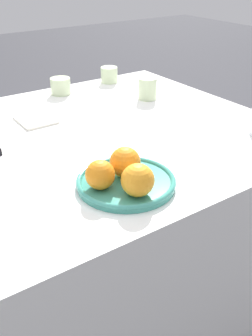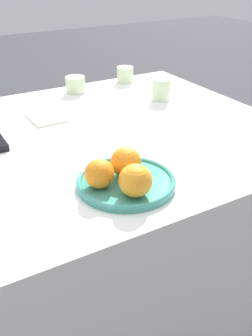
{
  "view_description": "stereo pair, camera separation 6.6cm",
  "coord_description": "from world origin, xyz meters",
  "px_view_note": "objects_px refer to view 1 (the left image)",
  "views": [
    {
      "loc": [
        -0.46,
        -1.01,
        1.24
      ],
      "look_at": [
        0.01,
        -0.33,
        0.79
      ],
      "focal_mm": 42.0,
      "sensor_mm": 36.0,
      "label": 1
    },
    {
      "loc": [
        -0.4,
        -1.04,
        1.24
      ],
      "look_at": [
        0.01,
        -0.33,
        0.79
      ],
      "focal_mm": 42.0,
      "sensor_mm": 36.0,
      "label": 2
    }
  ],
  "objects_px": {
    "fruit_platter": "(126,182)",
    "orange_1": "(125,162)",
    "cup_2": "(109,75)",
    "napkin": "(35,120)",
    "cup_0": "(61,86)",
    "orange_2": "(100,175)",
    "orange_0": "(138,180)",
    "cup_3": "(147,89)"
  },
  "relations": [
    {
      "from": "fruit_platter",
      "to": "orange_1",
      "type": "xyz_separation_m",
      "value": [
        0.01,
        0.02,
        0.04
      ]
    },
    {
      "from": "orange_1",
      "to": "cup_2",
      "type": "bearing_deg",
      "value": 60.19
    },
    {
      "from": "napkin",
      "to": "cup_0",
      "type": "bearing_deg",
      "value": 46.61
    },
    {
      "from": "orange_1",
      "to": "cup_2",
      "type": "distance_m",
      "value": 0.86
    },
    {
      "from": "napkin",
      "to": "fruit_platter",
      "type": "bearing_deg",
      "value": -88.33
    },
    {
      "from": "orange_2",
      "to": "orange_0",
      "type": "bearing_deg",
      "value": -53.09
    },
    {
      "from": "cup_3",
      "to": "orange_1",
      "type": "bearing_deg",
      "value": -132.32
    },
    {
      "from": "orange_0",
      "to": "orange_2",
      "type": "xyz_separation_m",
      "value": [
        -0.06,
        0.07,
        -0.0
      ]
    },
    {
      "from": "fruit_platter",
      "to": "orange_2",
      "type": "xyz_separation_m",
      "value": [
        -0.07,
        0.01,
        0.04
      ]
    },
    {
      "from": "cup_0",
      "to": "cup_3",
      "type": "distance_m",
      "value": 0.35
    },
    {
      "from": "cup_3",
      "to": "fruit_platter",
      "type": "bearing_deg",
      "value": -131.85
    },
    {
      "from": "orange_0",
      "to": "orange_2",
      "type": "distance_m",
      "value": 0.09
    },
    {
      "from": "fruit_platter",
      "to": "cup_2",
      "type": "height_order",
      "value": "cup_2"
    },
    {
      "from": "fruit_platter",
      "to": "orange_1",
      "type": "bearing_deg",
      "value": 61.18
    },
    {
      "from": "cup_0",
      "to": "napkin",
      "type": "bearing_deg",
      "value": -133.39
    },
    {
      "from": "fruit_platter",
      "to": "orange_0",
      "type": "relative_size",
      "value": 3.17
    },
    {
      "from": "orange_2",
      "to": "napkin",
      "type": "relative_size",
      "value": 0.52
    },
    {
      "from": "orange_1",
      "to": "napkin",
      "type": "relative_size",
      "value": 0.57
    },
    {
      "from": "orange_1",
      "to": "cup_0",
      "type": "distance_m",
      "value": 0.74
    },
    {
      "from": "orange_0",
      "to": "cup_2",
      "type": "bearing_deg",
      "value": 61.55
    },
    {
      "from": "fruit_platter",
      "to": "orange_1",
      "type": "distance_m",
      "value": 0.05
    },
    {
      "from": "orange_2",
      "to": "napkin",
      "type": "distance_m",
      "value": 0.52
    },
    {
      "from": "orange_2",
      "to": "orange_1",
      "type": "bearing_deg",
      "value": 9.61
    },
    {
      "from": "orange_1",
      "to": "cup_0",
      "type": "xyz_separation_m",
      "value": [
        0.18,
        0.72,
        -0.02
      ]
    },
    {
      "from": "orange_2",
      "to": "napkin",
      "type": "bearing_deg",
      "value": 84.08
    },
    {
      "from": "cup_2",
      "to": "orange_2",
      "type": "bearing_deg",
      "value": -123.74
    },
    {
      "from": "orange_1",
      "to": "cup_3",
      "type": "relative_size",
      "value": 0.93
    },
    {
      "from": "fruit_platter",
      "to": "orange_1",
      "type": "relative_size",
      "value": 3.19
    },
    {
      "from": "fruit_platter",
      "to": "napkin",
      "type": "relative_size",
      "value": 1.81
    },
    {
      "from": "orange_2",
      "to": "napkin",
      "type": "xyz_separation_m",
      "value": [
        0.05,
        0.52,
        -0.05
      ]
    },
    {
      "from": "orange_1",
      "to": "cup_2",
      "type": "height_order",
      "value": "orange_1"
    },
    {
      "from": "orange_2",
      "to": "cup_2",
      "type": "relative_size",
      "value": 0.97
    },
    {
      "from": "cup_2",
      "to": "napkin",
      "type": "bearing_deg",
      "value": -151.8
    },
    {
      "from": "orange_0",
      "to": "cup_0",
      "type": "bearing_deg",
      "value": 75.91
    },
    {
      "from": "orange_0",
      "to": "cup_2",
      "type": "relative_size",
      "value": 1.06
    },
    {
      "from": "napkin",
      "to": "orange_2",
      "type": "bearing_deg",
      "value": -95.92
    },
    {
      "from": "orange_0",
      "to": "orange_2",
      "type": "height_order",
      "value": "orange_0"
    },
    {
      "from": "fruit_platter",
      "to": "cup_0",
      "type": "height_order",
      "value": "cup_0"
    },
    {
      "from": "orange_1",
      "to": "napkin",
      "type": "height_order",
      "value": "orange_1"
    },
    {
      "from": "orange_0",
      "to": "cup_2",
      "type": "xyz_separation_m",
      "value": [
        0.45,
        0.83,
        -0.02
      ]
    },
    {
      "from": "cup_0",
      "to": "fruit_platter",
      "type": "bearing_deg",
      "value": -104.37
    },
    {
      "from": "cup_0",
      "to": "cup_3",
      "type": "xyz_separation_m",
      "value": [
        0.25,
        -0.25,
        0.01
      ]
    }
  ]
}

